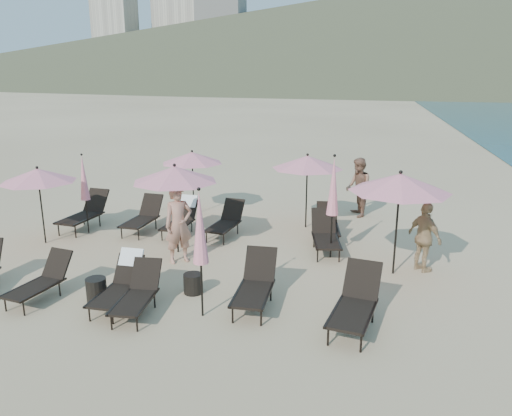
% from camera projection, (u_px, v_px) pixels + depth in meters
% --- Properties ---
extents(ground, '(800.00, 800.00, 0.00)m').
position_uv_depth(ground, '(215.00, 304.00, 10.16)').
color(ground, '#D6BA8C').
rests_on(ground, ground).
extents(volcanic_headland, '(690.00, 690.00, 55.00)m').
position_uv_depth(volcanic_headland, '(498.00, 29.00, 273.59)').
color(volcanic_headland, brown).
rests_on(volcanic_headland, ground).
extents(hotel_skyline, '(109.00, 82.00, 55.00)m').
position_uv_depth(hotel_skyline, '(194.00, 34.00, 278.29)').
color(hotel_skyline, beige).
rests_on(hotel_skyline, ground).
extents(lounger_1, '(0.84, 1.61, 0.88)m').
position_uv_depth(lounger_1, '(41.00, 280.00, 10.32)').
color(lounger_1, black).
rests_on(lounger_1, ground).
extents(lounger_2, '(0.60, 1.59, 0.99)m').
position_uv_depth(lounger_2, '(120.00, 282.00, 10.06)').
color(lounger_2, black).
rests_on(lounger_2, ground).
extents(lounger_3, '(0.71, 1.60, 0.90)m').
position_uv_depth(lounger_3, '(138.00, 293.00, 9.72)').
color(lounger_3, black).
rests_on(lounger_3, ground).
extents(lounger_4, '(0.70, 1.75, 1.00)m').
position_uv_depth(lounger_4, '(255.00, 284.00, 10.01)').
color(lounger_4, black).
rests_on(lounger_4, ground).
extents(lounger_5, '(1.00, 1.91, 1.04)m').
position_uv_depth(lounger_5, '(356.00, 302.00, 9.17)').
color(lounger_5, black).
rests_on(lounger_5, ground).
extents(lounger_6, '(0.89, 1.91, 1.06)m').
position_uv_depth(lounger_6, '(85.00, 212.00, 14.94)').
color(lounger_6, black).
rests_on(lounger_6, ground).
extents(lounger_7, '(0.76, 1.74, 0.98)m').
position_uv_depth(lounger_7, '(143.00, 216.00, 14.68)').
color(lounger_7, black).
rests_on(lounger_7, ground).
extents(lounger_8, '(0.70, 1.64, 1.00)m').
position_uv_depth(lounger_8, '(182.00, 217.00, 14.53)').
color(lounger_8, black).
rests_on(lounger_8, ground).
extents(lounger_9, '(0.85, 1.71, 0.94)m').
position_uv_depth(lounger_9, '(226.00, 221.00, 14.27)').
color(lounger_9, black).
rests_on(lounger_9, ground).
extents(lounger_10, '(0.95, 1.80, 0.98)m').
position_uv_depth(lounger_10, '(325.00, 234.00, 13.05)').
color(lounger_10, black).
rests_on(lounger_10, ground).
extents(lounger_11, '(0.82, 1.64, 0.91)m').
position_uv_depth(lounger_11, '(328.00, 224.00, 14.08)').
color(lounger_11, black).
rests_on(lounger_11, ground).
extents(umbrella_open_0, '(2.00, 2.00, 2.15)m').
position_uv_depth(umbrella_open_0, '(38.00, 175.00, 13.28)').
color(umbrella_open_0, black).
rests_on(umbrella_open_0, ground).
extents(umbrella_open_1, '(2.19, 2.19, 2.35)m').
position_uv_depth(umbrella_open_1, '(175.00, 174.00, 12.55)').
color(umbrella_open_1, black).
rests_on(umbrella_open_1, ground).
extents(umbrella_open_2, '(2.29, 2.29, 2.47)m').
position_uv_depth(umbrella_open_2, '(400.00, 183.00, 11.13)').
color(umbrella_open_2, black).
rests_on(umbrella_open_2, ground).
extents(umbrella_open_3, '(1.99, 1.99, 2.14)m').
position_uv_depth(umbrella_open_3, '(192.00, 158.00, 16.04)').
color(umbrella_open_3, black).
rests_on(umbrella_open_3, ground).
extents(umbrella_open_4, '(2.10, 2.10, 2.26)m').
position_uv_depth(umbrella_open_4, '(307.00, 162.00, 14.64)').
color(umbrella_open_4, black).
rests_on(umbrella_open_4, ground).
extents(umbrella_closed_0, '(0.30, 0.30, 2.56)m').
position_uv_depth(umbrella_closed_0, '(200.00, 228.00, 9.22)').
color(umbrella_closed_0, black).
rests_on(umbrella_closed_0, ground).
extents(umbrella_closed_1, '(0.31, 0.31, 2.66)m').
position_uv_depth(umbrella_closed_1, '(333.00, 187.00, 12.23)').
color(umbrella_closed_1, black).
rests_on(umbrella_closed_1, ground).
extents(umbrella_closed_2, '(0.28, 0.28, 2.35)m').
position_uv_depth(umbrella_closed_2, '(84.00, 178.00, 14.19)').
color(umbrella_closed_2, black).
rests_on(umbrella_closed_2, ground).
extents(side_table_0, '(0.42, 0.42, 0.49)m').
position_uv_depth(side_table_0, '(96.00, 290.00, 10.26)').
color(side_table_0, black).
rests_on(side_table_0, ground).
extents(side_table_1, '(0.41, 0.41, 0.43)m').
position_uv_depth(side_table_1, '(193.00, 284.00, 10.63)').
color(side_table_1, black).
rests_on(side_table_1, ground).
extents(beachgoer_a, '(0.84, 0.80, 1.93)m').
position_uv_depth(beachgoer_a, '(179.00, 225.00, 12.18)').
color(beachgoer_a, tan).
rests_on(beachgoer_a, ground).
extents(beachgoer_b, '(0.96, 1.10, 1.91)m').
position_uv_depth(beachgoer_b, '(358.00, 187.00, 16.09)').
color(beachgoer_b, '#8D5F48').
rests_on(beachgoer_b, ground).
extents(beachgoer_c, '(0.94, 1.02, 1.67)m').
position_uv_depth(beachgoer_c, '(425.00, 237.00, 11.65)').
color(beachgoer_c, tan).
rests_on(beachgoer_c, ground).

